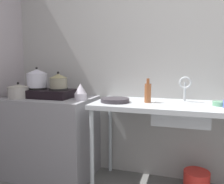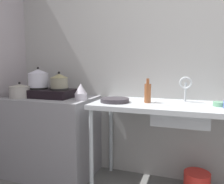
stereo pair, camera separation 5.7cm
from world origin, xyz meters
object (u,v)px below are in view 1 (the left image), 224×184
object	(u,v)px
faucet	(185,85)
bottle_by_sink	(148,92)
pot_on_left_burner	(37,78)
stove	(48,93)
small_bowl_on_drainboard	(219,104)
bucket_on_floor	(196,182)
pot_on_right_burner	(58,81)
percolator	(81,92)
frying_pan	(115,100)
pot_beside_stove	(18,91)
sink_basin	(181,114)

from	to	relation	value
faucet	bottle_by_sink	distance (m)	0.35
pot_on_left_burner	bottle_by_sink	bearing A→B (deg)	0.07
stove	pot_on_left_burner	world-z (taller)	pot_on_left_burner
small_bowl_on_drainboard	bucket_on_floor	bearing A→B (deg)	156.03
small_bowl_on_drainboard	bottle_by_sink	bearing A→B (deg)	-178.53
pot_on_left_burner	pot_on_right_burner	bearing A→B (deg)	0.00
pot_on_left_burner	bucket_on_floor	distance (m)	1.85
stove	percolator	xyz separation A→B (m)	(0.39, -0.04, 0.03)
faucet	frying_pan	distance (m)	0.65
stove	pot_on_left_burner	bearing A→B (deg)	180.00
frying_pan	pot_beside_stove	bearing A→B (deg)	-176.33
faucet	pot_on_left_burner	bearing A→B (deg)	-174.22
pot_on_right_burner	pot_on_left_burner	bearing A→B (deg)	-180.00
pot_on_left_burner	sink_basin	size ratio (longest dim) A/B	0.46
frying_pan	sink_basin	bearing A→B (deg)	6.00
small_bowl_on_drainboard	bucket_on_floor	size ratio (longest dim) A/B	0.47
percolator	pot_on_right_burner	bearing A→B (deg)	171.08
pot_on_left_burner	bottle_by_sink	size ratio (longest dim) A/B	0.98
pot_on_left_burner	bucket_on_floor	world-z (taller)	pot_on_left_burner
pot_on_right_burner	small_bowl_on_drainboard	size ratio (longest dim) A/B	1.66
frying_pan	bottle_by_sink	distance (m)	0.30
pot_on_left_burner	small_bowl_on_drainboard	size ratio (longest dim) A/B	1.96
pot_on_right_burner	sink_basin	xyz separation A→B (m)	(1.19, -0.01, -0.26)
small_bowl_on_drainboard	percolator	bearing A→B (deg)	-177.30
pot_on_left_burner	faucet	distance (m)	1.48
stove	pot_on_right_burner	size ratio (longest dim) A/B	2.92
stove	small_bowl_on_drainboard	xyz separation A→B (m)	(1.62, 0.02, -0.03)
pot_on_left_burner	frying_pan	size ratio (longest dim) A/B	0.82
pot_on_left_burner	percolator	size ratio (longest dim) A/B	1.35
pot_beside_stove	sink_basin	world-z (taller)	pot_beside_stove
pot_beside_stove	frying_pan	bearing A→B (deg)	3.67
stove	bucket_on_floor	world-z (taller)	stove
stove	frying_pan	distance (m)	0.75
stove	sink_basin	distance (m)	1.32
faucet	small_bowl_on_drainboard	size ratio (longest dim) A/B	2.13
pot_on_right_burner	frying_pan	world-z (taller)	pot_on_right_burner
sink_basin	bucket_on_floor	distance (m)	0.67
percolator	frying_pan	xyz separation A→B (m)	(0.36, -0.03, -0.06)
sink_basin	bottle_by_sink	world-z (taller)	bottle_by_sink
pot_beside_stove	percolator	distance (m)	0.65
pot_on_right_burner	faucet	xyz separation A→B (m)	(1.22, 0.15, -0.02)
pot_on_left_burner	pot_beside_stove	bearing A→B (deg)	-133.57
stove	percolator	size ratio (longest dim) A/B	3.33
pot_on_left_burner	stove	bearing A→B (deg)	0.00
sink_basin	frying_pan	world-z (taller)	frying_pan
stove	frying_pan	size ratio (longest dim) A/B	2.02
pot_on_left_burner	pot_beside_stove	world-z (taller)	pot_on_left_burner
sink_basin	small_bowl_on_drainboard	size ratio (longest dim) A/B	4.24
frying_pan	small_bowl_on_drainboard	xyz separation A→B (m)	(0.87, 0.09, -0.00)
faucet	bottle_by_sink	xyz separation A→B (m)	(-0.32, -0.15, -0.06)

